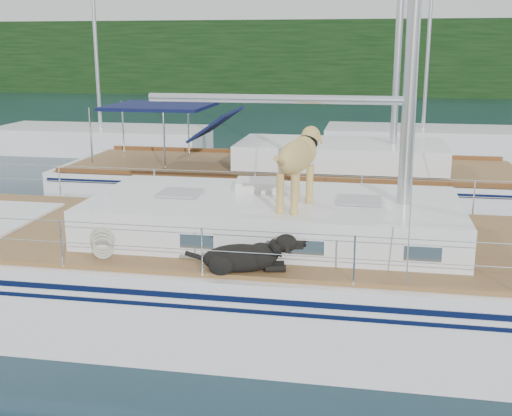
# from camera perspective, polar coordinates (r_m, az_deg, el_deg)

# --- Properties ---
(ground) EXTENTS (120.00, 120.00, 0.00)m
(ground) POSITION_cam_1_polar(r_m,az_deg,el_deg) (9.86, -3.11, -9.20)
(ground) COLOR black
(ground) RESTS_ON ground
(tree_line) EXTENTS (90.00, 3.00, 6.00)m
(tree_line) POSITION_cam_1_polar(r_m,az_deg,el_deg) (53.85, 8.27, 13.05)
(tree_line) COLOR black
(tree_line) RESTS_ON ground
(shore_bank) EXTENTS (92.00, 1.00, 1.20)m
(shore_bank) POSITION_cam_1_polar(r_m,az_deg,el_deg) (55.14, 8.24, 10.57)
(shore_bank) COLOR #595147
(shore_bank) RESTS_ON ground
(main_sailboat) EXTENTS (12.00, 3.81, 14.01)m
(main_sailboat) POSITION_cam_1_polar(r_m,az_deg,el_deg) (9.59, -2.58, -5.52)
(main_sailboat) COLOR white
(main_sailboat) RESTS_ON ground
(neighbor_sailboat) EXTENTS (11.00, 3.50, 13.30)m
(neighbor_sailboat) POSITION_cam_1_polar(r_m,az_deg,el_deg) (15.54, 3.42, 1.94)
(neighbor_sailboat) COLOR white
(neighbor_sailboat) RESTS_ON ground
(bg_boat_west) EXTENTS (8.00, 3.00, 11.65)m
(bg_boat_west) POSITION_cam_1_polar(r_m,az_deg,el_deg) (25.19, -13.58, 5.86)
(bg_boat_west) COLOR white
(bg_boat_west) RESTS_ON ground
(bg_boat_center) EXTENTS (7.20, 3.00, 11.65)m
(bg_boat_center) POSITION_cam_1_polar(r_m,az_deg,el_deg) (25.11, 14.56, 5.79)
(bg_boat_center) COLOR white
(bg_boat_center) RESTS_ON ground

